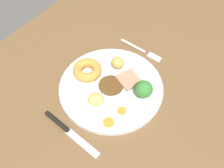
{
  "coord_description": "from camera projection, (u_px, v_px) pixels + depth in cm",
  "views": [
    {
      "loc": [
        35.93,
        23.69,
        60.39
      ],
      "look_at": [
        2.08,
        0.32,
        6.0
      ],
      "focal_mm": 38.8,
      "sensor_mm": 36.0,
      "label": 1
    }
  ],
  "objects": [
    {
      "name": "dining_table",
      "position": [
        115.0,
        87.0,
        0.73
      ],
      "size": [
        120.0,
        84.0,
        3.6
      ],
      "primitive_type": "cube",
      "color": "brown",
      "rests_on": "ground"
    },
    {
      "name": "knife",
      "position": [
        66.0,
        129.0,
        0.62
      ],
      "size": [
        3.03,
        18.56,
        1.2
      ],
      "rotation": [
        0.0,
        0.0,
        1.48
      ],
      "color": "black",
      "rests_on": "dining_table"
    },
    {
      "name": "yorkshire_pudding",
      "position": [
        87.0,
        70.0,
        0.71
      ],
      "size": [
        8.59,
        8.59,
        2.77
      ],
      "primitive_type": "torus",
      "color": "#C68938",
      "rests_on": "dinner_plate"
    },
    {
      "name": "carrot_coin_front",
      "position": [
        109.0,
        122.0,
        0.62
      ],
      "size": [
        2.81,
        2.81,
        0.43
      ],
      "primitive_type": "cylinder",
      "color": "orange",
      "rests_on": "dinner_plate"
    },
    {
      "name": "roast_potato_right",
      "position": [
        118.0,
        63.0,
        0.72
      ],
      "size": [
        4.88,
        5.04,
        3.57
      ],
      "primitive_type": "ellipsoid",
      "rotation": [
        0.0,
        0.0,
        4.37
      ],
      "color": "tan",
      "rests_on": "dinner_plate"
    },
    {
      "name": "dinner_plate",
      "position": [
        112.0,
        88.0,
        0.7
      ],
      "size": [
        29.75,
        29.75,
        1.4
      ],
      "primitive_type": "cylinder",
      "color": "white",
      "rests_on": "dining_table"
    },
    {
      "name": "roast_potato_left",
      "position": [
        95.0,
        99.0,
        0.64
      ],
      "size": [
        5.89,
        5.97,
        3.23
      ],
      "primitive_type": "ellipsoid",
      "rotation": [
        0.0,
        0.0,
        0.64
      ],
      "color": "#D8B260",
      "rests_on": "dinner_plate"
    },
    {
      "name": "carrot_coin_back",
      "position": [
        122.0,
        111.0,
        0.64
      ],
      "size": [
        2.32,
        2.32,
        0.56
      ],
      "primitive_type": "cylinder",
      "color": "orange",
      "rests_on": "dinner_plate"
    },
    {
      "name": "fork",
      "position": [
        142.0,
        50.0,
        0.79
      ],
      "size": [
        2.32,
        15.31,
        0.9
      ],
      "rotation": [
        0.0,
        0.0,
        1.51
      ],
      "color": "silver",
      "rests_on": "dining_table"
    },
    {
      "name": "gravy_pool",
      "position": [
        112.0,
        86.0,
        0.69
      ],
      "size": [
        7.26,
        7.26,
        0.3
      ],
      "primitive_type": "cylinder",
      "color": "#563819",
      "rests_on": "dinner_plate"
    },
    {
      "name": "broccoli_floret",
      "position": [
        144.0,
        88.0,
        0.65
      ],
      "size": [
        4.93,
        4.93,
        5.52
      ],
      "color": "#8CB766",
      "rests_on": "dinner_plate"
    },
    {
      "name": "meat_slice_main",
      "position": [
        129.0,
        80.0,
        0.7
      ],
      "size": [
        7.64,
        7.94,
        0.8
      ],
      "primitive_type": "cube",
      "rotation": [
        0.0,
        0.0,
        4.31
      ],
      "color": "tan",
      "rests_on": "dinner_plate"
    }
  ]
}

